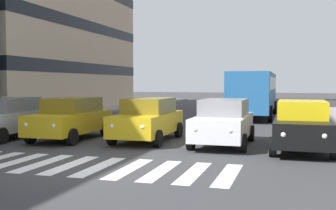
# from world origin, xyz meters

# --- Properties ---
(ground_plane) EXTENTS (180.00, 180.00, 0.00)m
(ground_plane) POSITION_xyz_m (0.00, 0.00, 0.00)
(ground_plane) COLOR #38383A
(crosswalk_markings) EXTENTS (8.55, 2.80, 0.01)m
(crosswalk_markings) POSITION_xyz_m (-0.00, 0.00, 0.00)
(crosswalk_markings) COLOR silver
(crosswalk_markings) RESTS_ON ground_plane
(car_0) EXTENTS (2.02, 4.44, 1.72)m
(car_0) POSITION_xyz_m (-5.93, -4.51, 0.89)
(car_0) COLOR black
(car_0) RESTS_ON ground_plane
(car_1) EXTENTS (2.02, 4.44, 1.72)m
(car_1) POSITION_xyz_m (-3.13, -5.04, 0.89)
(car_1) COLOR silver
(car_1) RESTS_ON ground_plane
(car_2) EXTENTS (2.02, 4.44, 1.72)m
(car_2) POSITION_xyz_m (-0.04, -5.30, 0.89)
(car_2) COLOR gold
(car_2) RESTS_ON ground_plane
(car_3) EXTENTS (2.02, 4.44, 1.72)m
(car_3) POSITION_xyz_m (3.17, -4.82, 0.89)
(car_3) COLOR gold
(car_3) RESTS_ON ground_plane
(car_4) EXTENTS (2.02, 4.44, 1.72)m
(car_4) POSITION_xyz_m (5.92, -4.32, 0.89)
(car_4) COLOR #B2B7BC
(car_4) RESTS_ON ground_plane
(bus_behind_traffic) EXTENTS (2.78, 10.50, 3.00)m
(bus_behind_traffic) POSITION_xyz_m (-3.13, -18.41, 1.86)
(bus_behind_traffic) COLOR #286BAD
(bus_behind_traffic) RESTS_ON ground_plane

